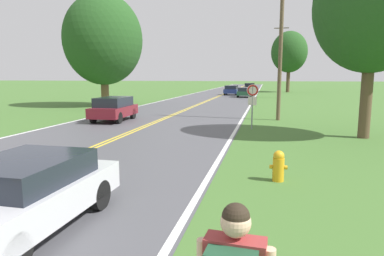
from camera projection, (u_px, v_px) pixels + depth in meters
fire_hydrant at (278, 166)px, 8.98m from camera, size 0.46×0.30×0.82m
traffic_sign at (253, 96)px, 17.60m from camera, size 0.60×0.10×2.33m
utility_pole_midground at (281, 41)px, 20.86m from camera, size 1.80×0.24×9.41m
utility_pole_far at (280, 60)px, 43.20m from camera, size 1.80×0.24×9.30m
tree_left_verge at (289, 52)px, 58.69m from camera, size 6.10×6.10×10.40m
tree_behind_sign at (373, 6)px, 14.53m from camera, size 4.94×4.94×8.55m
tree_mid_treeline at (103, 40)px, 30.79m from camera, size 7.06×7.06×10.09m
car_silver_sedan_nearest at (22, 193)px, 6.07m from camera, size 1.98×3.99×1.30m
car_maroon_hatchback_approaching at (114, 108)px, 21.11m from camera, size 1.95×3.89×1.47m
car_dark_green_hatchback_mid_near at (244, 92)px, 45.16m from camera, size 1.96×3.59×1.29m
car_dark_blue_hatchback_mid_far at (231, 90)px, 50.55m from camera, size 1.97×3.53×1.41m
car_champagne_sedan_receding at (250, 87)px, 62.74m from camera, size 1.98×4.09×1.50m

